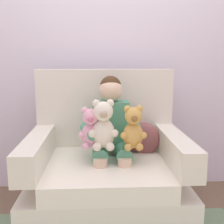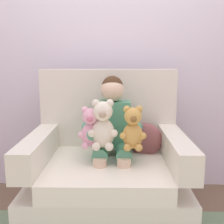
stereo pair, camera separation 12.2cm
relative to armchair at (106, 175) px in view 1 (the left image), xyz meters
The scene contains 8 objects.
ground_plane 0.35m from the armchair, 90.00° to the right, with size 8.00×8.00×0.00m, color brown.
back_wall 1.15m from the armchair, 90.00° to the left, with size 6.00×0.10×2.60m, color silver.
armchair is the anchor object (origin of this frame).
seated_child 0.35m from the armchair, 27.98° to the left, with size 0.45×0.39×0.82m.
plush_cream 0.42m from the armchair, 100.11° to the right, with size 0.20×0.16×0.33m.
plush_honey 0.44m from the armchair, 40.38° to the right, with size 0.17×0.14×0.29m.
plush_pink 0.40m from the armchair, 134.40° to the right, with size 0.17×0.13×0.28m.
throw_pillow 0.38m from the armchair, 22.31° to the left, with size 0.26×0.12×0.26m, color #8C4C4C.
Camera 1 is at (-0.06, -1.86, 1.16)m, focal length 44.62 mm.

